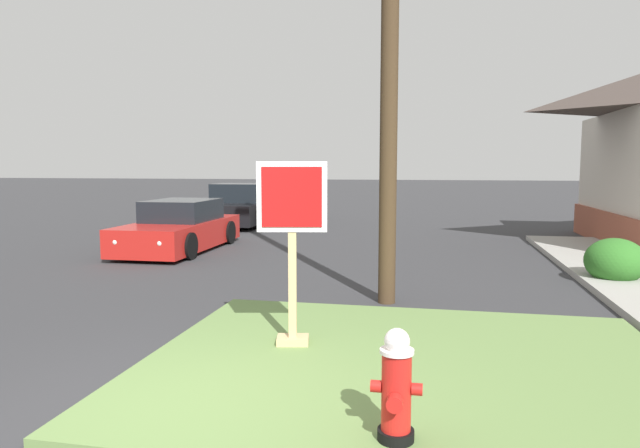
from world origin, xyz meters
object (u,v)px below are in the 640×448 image
(stop_sign, at_px, (292,255))
(pickup_truck_black, at_px, (246,207))
(parked_sedan_red, at_px, (180,228))
(fire_hydrant, at_px, (396,388))
(manhole_cover, at_px, (305,312))

(stop_sign, bearing_deg, pickup_truck_black, 111.04)
(stop_sign, height_order, parked_sedan_red, stop_sign)
(fire_hydrant, height_order, stop_sign, stop_sign)
(manhole_cover, xyz_separation_m, parked_sedan_red, (-4.43, 5.27, 0.53))
(fire_hydrant, xyz_separation_m, parked_sedan_red, (-5.97, 8.95, 0.06))
(manhole_cover, distance_m, pickup_truck_black, 12.63)
(stop_sign, relative_size, parked_sedan_red, 0.48)
(stop_sign, bearing_deg, parked_sedan_red, 124.00)
(fire_hydrant, distance_m, manhole_cover, 4.02)
(fire_hydrant, bearing_deg, manhole_cover, 112.71)
(parked_sedan_red, xyz_separation_m, pickup_truck_black, (-0.44, 6.36, 0.08))
(parked_sedan_red, bearing_deg, stop_sign, -56.00)
(parked_sedan_red, distance_m, pickup_truck_black, 6.38)
(stop_sign, bearing_deg, manhole_cover, 98.14)
(parked_sedan_red, bearing_deg, manhole_cover, -49.95)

